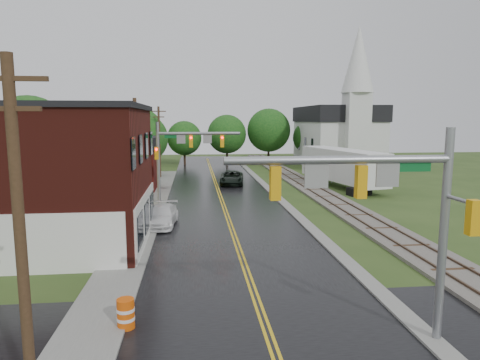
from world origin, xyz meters
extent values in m
cube|color=black|center=(0.00, 30.00, 0.00)|extent=(10.00, 90.00, 0.02)
cube|color=black|center=(0.00, 2.00, 0.00)|extent=(60.00, 9.00, 0.02)
cube|color=gray|center=(5.40, 35.00, 0.00)|extent=(0.80, 70.00, 0.12)
cube|color=gray|center=(-6.20, 25.00, 0.00)|extent=(2.40, 50.00, 0.12)
cube|color=#4D1610|center=(-12.50, 15.00, 4.00)|extent=(14.00, 10.00, 8.00)
cube|color=silver|center=(-5.45, 15.00, 1.50)|extent=(0.10, 9.50, 3.00)
cube|color=black|center=(-12.50, 15.00, 8.15)|extent=(14.30, 10.30, 0.30)
cube|color=tan|center=(-11.00, 26.00, 3.20)|extent=(8.00, 7.00, 6.40)
cube|color=#3F0F0C|center=(-10.00, 35.00, 2.20)|extent=(7.00, 6.00, 4.40)
cube|color=silver|center=(20.00, 55.00, 3.50)|extent=(10.00, 16.00, 7.00)
cube|color=black|center=(20.00, 55.00, 8.20)|extent=(10.40, 16.40, 2.40)
cube|color=silver|center=(20.00, 47.00, 5.50)|extent=(3.20, 3.20, 11.00)
cone|color=silver|center=(20.00, 47.00, 15.50)|extent=(4.40, 4.40, 9.00)
cube|color=#59544C|center=(10.00, 35.00, 0.10)|extent=(3.20, 80.00, 0.20)
cube|color=#4C3828|center=(9.28, 35.00, 0.24)|extent=(0.10, 80.00, 0.12)
cube|color=#4C3828|center=(10.72, 35.00, 0.24)|extent=(0.10, 80.00, 0.12)
cylinder|color=gray|center=(5.60, 2.00, 3.60)|extent=(0.28, 0.28, 7.20)
cylinder|color=gray|center=(2.00, 2.00, 6.20)|extent=(7.20, 0.26, 0.26)
cube|color=orange|center=(2.72, 2.00, 5.50)|extent=(0.32, 0.30, 1.05)
cube|color=orange|center=(-0.02, 2.00, 5.50)|extent=(0.32, 0.30, 1.05)
cube|color=gray|center=(3.58, 2.00, 5.70)|extent=(0.75, 0.06, 0.75)
cube|color=gray|center=(1.28, 2.00, 5.70)|extent=(0.75, 0.06, 0.75)
cube|color=#0C5926|center=(4.30, 2.00, 5.95)|extent=(1.40, 0.04, 0.30)
cylinder|color=gray|center=(-5.60, 27.00, 3.60)|extent=(0.28, 0.28, 7.20)
cylinder|color=gray|center=(-2.00, 27.00, 6.20)|extent=(7.20, 0.26, 0.26)
cube|color=orange|center=(-2.72, 27.00, 5.50)|extent=(0.32, 0.30, 1.05)
cube|color=orange|center=(0.02, 27.00, 5.50)|extent=(0.32, 0.30, 1.05)
cube|color=gray|center=(-3.58, 27.00, 5.70)|extent=(0.75, 0.06, 0.75)
cube|color=gray|center=(-1.28, 27.00, 5.70)|extent=(0.75, 0.06, 0.75)
cube|color=#0C5926|center=(-4.30, 27.00, 5.95)|extent=(1.40, 0.04, 0.30)
sphere|color=#FF0C0C|center=(-2.72, 26.82, 5.83)|extent=(0.20, 0.20, 0.20)
cylinder|color=#382616|center=(-6.80, 0.00, 4.50)|extent=(0.28, 0.28, 9.00)
cube|color=#382616|center=(-6.80, 0.00, 8.40)|extent=(1.80, 0.12, 0.12)
cube|color=#382616|center=(-6.80, 0.00, 7.70)|extent=(1.40, 0.12, 0.12)
cylinder|color=#382616|center=(-6.80, 22.00, 4.50)|extent=(0.28, 0.28, 9.00)
cube|color=#382616|center=(-6.80, 22.00, 8.40)|extent=(1.80, 0.12, 0.12)
cube|color=#382616|center=(-6.80, 22.00, 7.70)|extent=(1.40, 0.12, 0.12)
cylinder|color=#382616|center=(-6.80, 44.00, 4.50)|extent=(0.28, 0.28, 9.00)
cube|color=#382616|center=(-6.80, 44.00, 8.40)|extent=(1.80, 0.12, 0.12)
cube|color=#382616|center=(-6.80, 44.00, 7.70)|extent=(1.40, 0.12, 0.12)
cylinder|color=black|center=(-18.00, 32.00, 1.71)|extent=(0.36, 0.36, 3.42)
sphere|color=#124114|center=(-18.00, 32.00, 5.89)|extent=(7.60, 7.60, 7.60)
sphere|color=#124114|center=(-17.40, 31.60, 5.23)|extent=(5.32, 5.32, 5.32)
cylinder|color=black|center=(-14.00, 40.00, 1.35)|extent=(0.36, 0.36, 2.70)
sphere|color=#124114|center=(-14.00, 40.00, 4.65)|extent=(6.00, 6.00, 6.00)
sphere|color=#124114|center=(-13.40, 39.60, 4.12)|extent=(4.20, 4.20, 4.20)
cylinder|color=black|center=(-9.00, 46.00, 1.44)|extent=(0.36, 0.36, 2.88)
sphere|color=#124114|center=(-9.00, 46.00, 4.96)|extent=(6.40, 6.40, 6.40)
sphere|color=#124114|center=(-8.40, 45.60, 4.40)|extent=(4.48, 4.48, 4.48)
imported|color=black|center=(1.79, 37.35, 0.76)|extent=(3.18, 5.77, 1.53)
imported|color=white|center=(-4.80, 18.98, 0.70)|extent=(2.39, 4.99, 1.40)
cube|color=black|center=(13.61, 29.10, 0.40)|extent=(2.40, 1.63, 0.80)
cylinder|color=gray|center=(13.61, 37.54, 0.40)|extent=(0.16, 0.16, 0.80)
cube|color=silver|center=(13.61, 34.17, 2.49)|extent=(5.65, 13.82, 3.38)
cylinder|color=#D44D09|center=(-5.00, 4.00, 0.55)|extent=(0.71, 0.71, 1.11)
camera|label=1|loc=(-2.49, -10.79, 7.46)|focal=32.00mm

